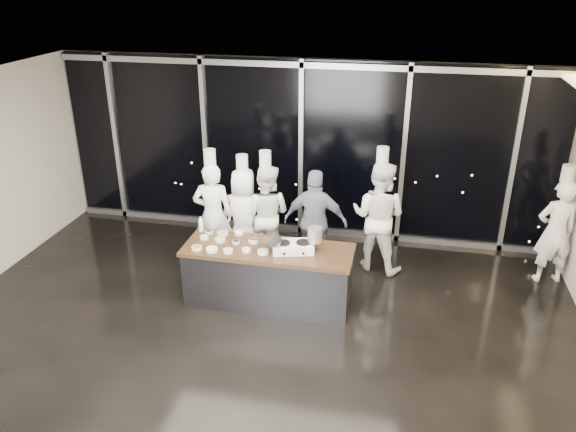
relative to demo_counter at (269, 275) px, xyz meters
The scene contains 15 objects.
ground 1.01m from the demo_counter, 90.00° to the right, with size 9.00×9.00×0.00m, color black.
room_shell 2.01m from the demo_counter, 78.94° to the right, with size 9.02×7.02×3.21m.
window_wall 2.78m from the demo_counter, 90.00° to the left, with size 8.90×0.11×3.20m.
demo_counter is the anchor object (origin of this frame).
stove 0.63m from the demo_counter, ahead, with size 0.65×0.49×0.14m.
frying_pan 0.62m from the demo_counter, 47.28° to the right, with size 0.50×0.34×0.05m.
stock_pot 0.96m from the demo_counter, ahead, with size 0.21×0.21×0.21m, color #B2B2B4.
prep_bowls 0.71m from the demo_counter, behind, with size 1.34×0.74×0.05m.
squeeze_bottle 1.32m from the demo_counter, 163.39° to the left, with size 0.07×0.07×0.25m.
chef_far_left 1.59m from the demo_counter, 140.13° to the left, with size 0.70×0.51×2.01m.
chef_left 1.43m from the demo_counter, 120.91° to the left, with size 0.83×0.55×1.88m.
chef_center 1.36m from the demo_counter, 105.34° to the left, with size 0.90×0.73×1.95m.
guest 1.28m from the demo_counter, 65.09° to the left, with size 1.02×0.43×1.74m.
chef_right 2.09m from the demo_counter, 43.22° to the left, with size 1.06×0.92×2.09m.
chef_side 4.49m from the demo_counter, 20.19° to the left, with size 0.70×0.55×1.94m.
Camera 1 is at (1.78, -6.07, 4.63)m, focal length 35.00 mm.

